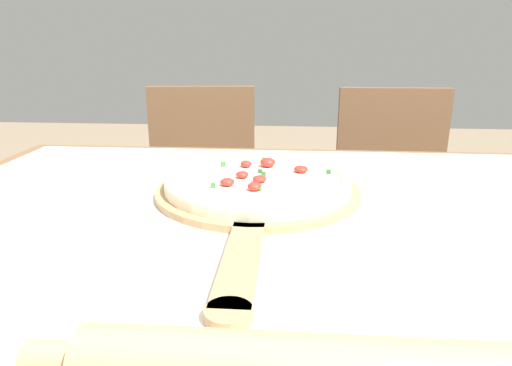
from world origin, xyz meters
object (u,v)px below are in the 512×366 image
at_px(pizza_peel, 256,195).
at_px(pizza, 257,181).
at_px(chair_left, 202,194).
at_px(chair_right, 392,199).

height_order(pizza_peel, pizza, pizza).
distance_m(chair_left, chair_right, 0.67).
bearing_deg(chair_left, pizza, -76.72).
distance_m(pizza_peel, pizza, 0.03).
distance_m(pizza_peel, chair_left, 0.86).
xyz_separation_m(pizza_peel, chair_right, (0.41, 0.78, -0.27)).
relative_size(pizza_peel, chair_right, 0.67).
xyz_separation_m(pizza, chair_left, (-0.26, 0.75, -0.29)).
relative_size(pizza, chair_left, 0.38).
xyz_separation_m(pizza_peel, pizza, (0.00, 0.03, 0.02)).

